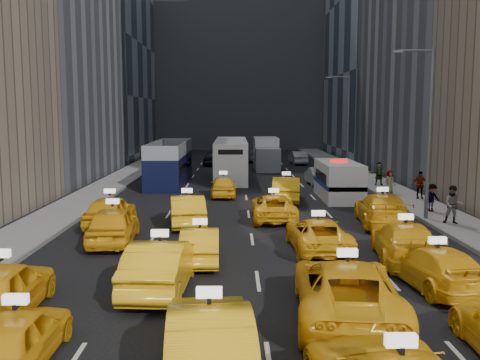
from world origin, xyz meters
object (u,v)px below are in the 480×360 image
object	(u,v)px
taxi_1	(210,340)
double_decker	(170,163)
taxi_0	(18,337)
city_bus	(231,159)
box_truck	(266,154)
nypd_van	(338,181)

from	to	relation	value
taxi_1	double_decker	xyz separation A→B (m)	(-4.68, 32.00, 0.81)
taxi_0	city_bus	distance (m)	35.24
taxi_1	box_truck	size ratio (longest dim) A/B	0.72
box_truck	nypd_van	bearing A→B (deg)	-83.36
double_decker	box_truck	bearing A→B (deg)	55.29
city_bus	box_truck	size ratio (longest dim) A/B	1.83
double_decker	city_bus	xyz separation A→B (m)	(4.92, 3.52, 0.00)
double_decker	city_bus	distance (m)	6.05
city_bus	taxi_1	bearing A→B (deg)	-95.24
double_decker	taxi_0	bearing A→B (deg)	-85.55
taxi_1	nypd_van	size ratio (longest dim) A/B	0.80
taxi_0	nypd_van	size ratio (longest dim) A/B	0.61
taxi_1	city_bus	size ratio (longest dim) A/B	0.39
city_bus	taxi_0	bearing A→B (deg)	-102.33
city_bus	box_truck	world-z (taller)	city_bus
taxi_0	nypd_van	world-z (taller)	nypd_van
double_decker	box_truck	world-z (taller)	double_decker
nypd_van	city_bus	xyz separation A→B (m)	(-7.16, 11.58, 0.45)
double_decker	city_bus	size ratio (longest dim) A/B	0.89
double_decker	box_truck	size ratio (longest dim) A/B	1.63
taxi_0	box_truck	bearing A→B (deg)	-100.84
double_decker	box_truck	xyz separation A→B (m)	(8.42, 10.56, -0.08)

